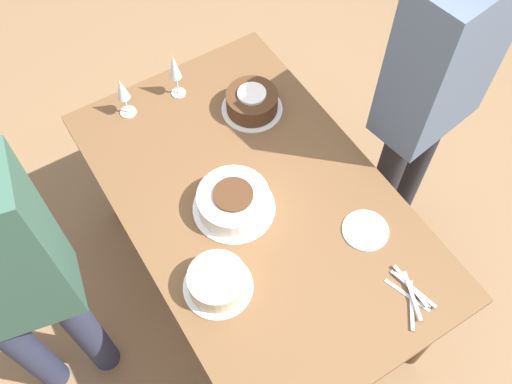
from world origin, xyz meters
The scene contains 10 objects.
ground_plane centered at (0.00, 0.00, 0.00)m, with size 12.00×12.00×0.00m, color #8E6B47.
dining_table centered at (0.00, 0.00, 0.62)m, with size 1.47×0.91×0.73m.
cake_center_white centered at (0.01, 0.09, 0.77)m, with size 0.30×0.30×0.10m.
cake_front_chocolate centered at (0.37, -0.21, 0.77)m, with size 0.24×0.24×0.10m.
cake_back_decorated centered at (-0.22, 0.28, 0.77)m, with size 0.23×0.23×0.09m.
wine_glass_near centered at (0.61, 0.22, 0.85)m, with size 0.06×0.06×0.19m.
wine_glass_far centered at (0.60, 0.00, 0.87)m, with size 0.06×0.06×0.21m.
dessert_plate_left centered at (-0.31, -0.26, 0.73)m, with size 0.16×0.16×0.01m.
fork_pile centered at (-0.58, -0.24, 0.74)m, with size 0.21×0.12×0.02m.
person_cutting centered at (-0.06, -0.72, 0.97)m, with size 0.28×0.43×1.62m.
Camera 1 is at (-0.90, 0.56, 2.49)m, focal length 40.00 mm.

